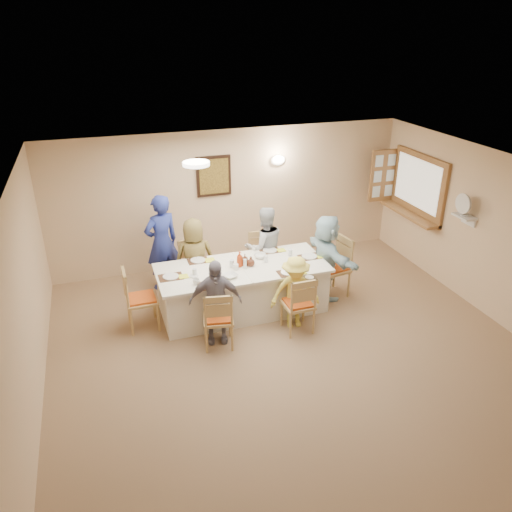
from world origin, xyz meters
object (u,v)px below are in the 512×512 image
object	(u,v)px
serving_hatch	(418,185)
chair_front_left	(218,317)
desk_fan	(465,208)
chair_back_right	(262,259)
diner_back_left	(195,259)
diner_front_left	(215,302)
diner_front_right	(295,292)
caregiver	(162,243)
diner_back_right	(265,247)
dining_table	(243,288)
chair_front_right	(298,303)
condiment_ketchup	(240,259)
diner_right_end	(326,257)
chair_right_end	(333,267)
chair_left_end	(142,298)
chair_back_left	(194,268)

from	to	relation	value
serving_hatch	chair_front_left	size ratio (longest dim) A/B	1.67
desk_fan	chair_back_right	xyz separation A→B (m)	(-2.83, 1.43, -1.10)
chair_back_right	diner_back_left	size ratio (longest dim) A/B	0.66
diner_back_left	diner_front_left	xyz separation A→B (m)	(0.00, -1.36, -0.05)
desk_fan	diner_front_right	world-z (taller)	desk_fan
diner_front_right	caregiver	distance (m)	2.48
chair_back_right	diner_back_right	bearing A→B (deg)	-87.19
chair_front_left	dining_table	bearing A→B (deg)	-116.20
chair_front_right	condiment_ketchup	size ratio (longest dim) A/B	3.64
diner_right_end	diner_front_left	bearing A→B (deg)	103.01
dining_table	chair_front_right	distance (m)	1.00
diner_right_end	caregiver	xyz separation A→B (m)	(-2.47, 1.15, 0.12)
chair_right_end	caregiver	distance (m)	2.86
serving_hatch	chair_right_end	world-z (taller)	serving_hatch
chair_left_end	caregiver	distance (m)	1.30
chair_front_right	diner_front_right	size ratio (longest dim) A/B	0.81
diner_front_right	chair_left_end	bearing A→B (deg)	171.35
chair_front_left	chair_front_right	distance (m)	1.20
dining_table	caregiver	xyz separation A→B (m)	(-1.05, 1.15, 0.45)
chair_right_end	caregiver	world-z (taller)	caregiver
desk_fan	chair_right_end	bearing A→B (deg)	161.37
desk_fan	diner_back_right	distance (m)	3.23
diner_back_right	desk_fan	bearing A→B (deg)	155.38
chair_back_left	chair_front_left	bearing A→B (deg)	-96.92
dining_table	chair_left_end	xyz separation A→B (m)	(-1.55, 0.00, 0.11)
desk_fan	diner_front_right	distance (m)	2.99
desk_fan	diner_right_end	distance (m)	2.27
chair_left_end	diner_right_end	xyz separation A→B (m)	(2.97, 0.00, 0.23)
chair_front_right	diner_right_end	bearing A→B (deg)	-136.22
diner_front_right	chair_back_left	bearing A→B (deg)	137.94
diner_back_left	caregiver	distance (m)	0.67
condiment_ketchup	diner_right_end	bearing A→B (deg)	-0.80
chair_front_right	diner_back_left	xyz separation A→B (m)	(-1.20, 1.48, 0.22)
dining_table	diner_front_right	distance (m)	0.93
serving_hatch	chair_back_right	distance (m)	3.12
desk_fan	chair_front_right	world-z (taller)	desk_fan
dining_table	chair_back_left	distance (m)	1.00
dining_table	diner_back_left	size ratio (longest dim) A/B	1.92
dining_table	diner_back_left	world-z (taller)	diner_back_left
desk_fan	chair_back_left	bearing A→B (deg)	160.41
diner_front_right	caregiver	world-z (taller)	caregiver
chair_front_left	chair_right_end	bearing A→B (deg)	-148.92
dining_table	diner_front_left	size ratio (longest dim) A/B	2.07
diner_back_left	chair_right_end	bearing A→B (deg)	163.69
serving_hatch	chair_left_end	xyz separation A→B (m)	(-5.09, -0.72, -1.01)
diner_right_end	chair_front_right	bearing A→B (deg)	128.70
chair_back_left	chair_right_end	distance (m)	2.29
serving_hatch	dining_table	size ratio (longest dim) A/B	0.57
chair_back_right	diner_right_end	size ratio (longest dim) A/B	0.63
chair_back_left	caregiver	size ratio (longest dim) A/B	0.55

